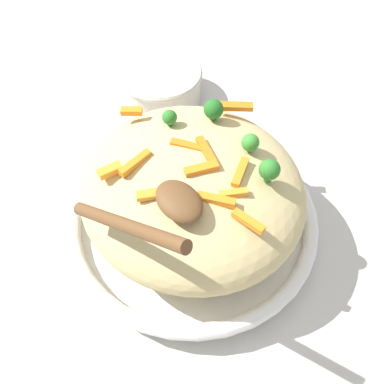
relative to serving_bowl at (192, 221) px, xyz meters
name	(u,v)px	position (x,y,z in m)	size (l,w,h in m)	color
ground_plane	(192,231)	(0.00, 0.00, -0.02)	(2.40, 2.40, 0.00)	beige
serving_bowl	(192,221)	(0.00, 0.00, 0.00)	(0.31, 0.31, 0.04)	white
pasta_mound	(192,189)	(0.00, 0.00, 0.06)	(0.26, 0.25, 0.10)	#D1BA7A
carrot_piece_0	(135,163)	(0.03, 0.05, 0.11)	(0.04, 0.01, 0.01)	orange
carrot_piece_1	(199,170)	(-0.02, 0.00, 0.11)	(0.04, 0.01, 0.01)	orange
carrot_piece_2	(110,170)	(0.04, 0.07, 0.11)	(0.03, 0.01, 0.01)	orange
carrot_piece_3	(233,193)	(-0.06, -0.01, 0.11)	(0.03, 0.01, 0.01)	orange
carrot_piece_4	(216,200)	(-0.05, 0.01, 0.11)	(0.04, 0.01, 0.01)	orange
carrot_piece_5	(190,146)	(0.02, -0.01, 0.11)	(0.04, 0.01, 0.01)	orange
carrot_piece_6	(208,153)	(0.00, -0.02, 0.11)	(0.04, 0.01, 0.01)	orange
carrot_piece_7	(131,111)	(0.11, 0.01, 0.11)	(0.02, 0.01, 0.01)	orange
carrot_piece_8	(155,194)	(-0.01, 0.05, 0.11)	(0.04, 0.01, 0.01)	orange
carrot_piece_9	(248,222)	(-0.09, 0.00, 0.11)	(0.03, 0.01, 0.01)	orange
carrot_piece_10	(240,172)	(-0.04, -0.03, 0.11)	(0.04, 0.01, 0.01)	orange
carrot_piece_11	(235,106)	(0.04, -0.09, 0.11)	(0.04, 0.01, 0.01)	orange
broccoli_floret_0	(214,109)	(0.04, -0.06, 0.12)	(0.02, 0.02, 0.03)	#205B1C
broccoli_floret_1	(170,118)	(0.06, -0.01, 0.12)	(0.02, 0.02, 0.02)	#296820
broccoli_floret_2	(250,143)	(-0.02, -0.06, 0.12)	(0.02, 0.02, 0.02)	#377928
broccoli_floret_3	(269,170)	(-0.06, -0.05, 0.12)	(0.02, 0.02, 0.03)	#296820
serving_spoon	(162,209)	(-0.04, 0.07, 0.13)	(0.14, 0.11, 0.09)	brown
companion_bowl	(161,83)	(0.24, -0.11, 0.01)	(0.13, 0.13, 0.05)	beige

